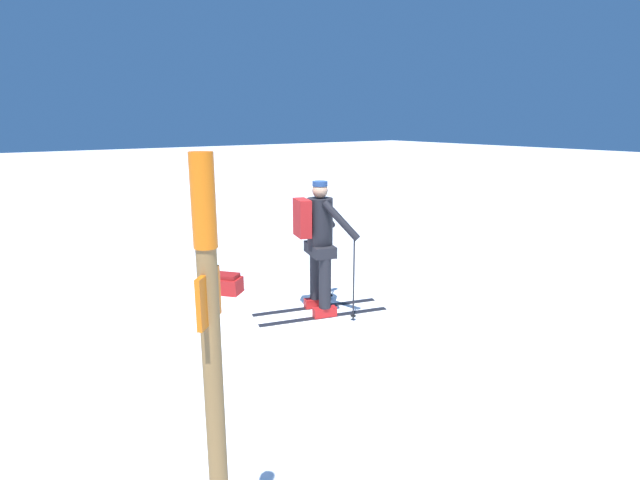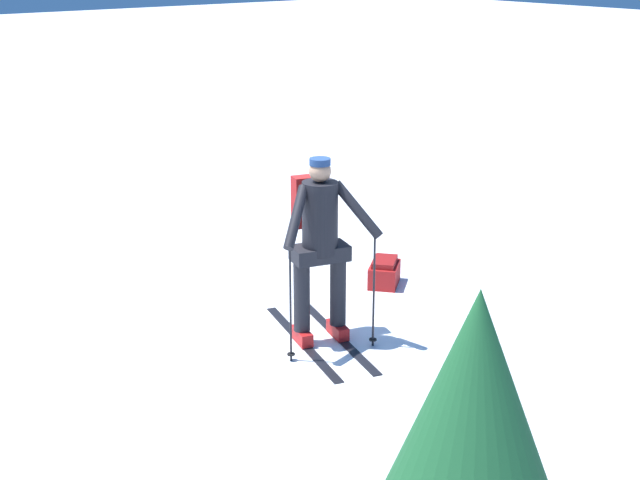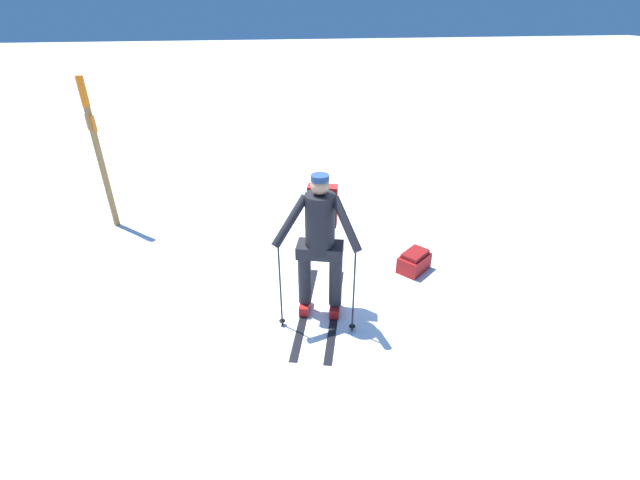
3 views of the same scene
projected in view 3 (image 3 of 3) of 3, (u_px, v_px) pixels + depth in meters
The scene contains 4 objects.
ground_plane at pixel (295, 279), 5.70m from camera, with size 80.00×80.00×0.00m, color white.
skier at pixel (320, 239), 4.66m from camera, with size 1.00×1.79×1.73m.
dropped_backpack at pixel (414, 262), 5.83m from camera, with size 0.53×0.51×0.29m.
trail_marker at pixel (96, 144), 6.41m from camera, with size 0.19×0.19×2.34m.
Camera 3 is at (-0.41, -4.71, 3.25)m, focal length 24.00 mm.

